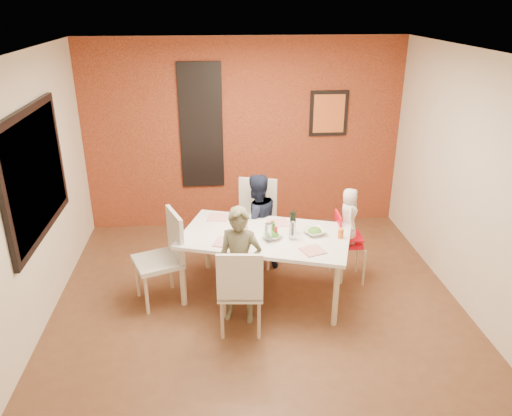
{
  "coord_description": "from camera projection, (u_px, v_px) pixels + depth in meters",
  "views": [
    {
      "loc": [
        -0.44,
        -4.67,
        3.17
      ],
      "look_at": [
        0.0,
        0.3,
        1.05
      ],
      "focal_mm": 35.0,
      "sensor_mm": 36.0,
      "label": 1
    }
  ],
  "objects": [
    {
      "name": "art_print_frame",
      "position": [
        329.0,
        113.0,
        7.04
      ],
      "size": [
        0.54,
        0.03,
        0.64
      ],
      "primitive_type": "cube",
      "color": "black",
      "rests_on": "wall_back"
    },
    {
      "name": "chair_far",
      "position": [
        256.0,
        216.0,
        6.35
      ],
      "size": [
        0.6,
        0.6,
        1.06
      ],
      "rotation": [
        0.0,
        0.0,
        -0.26
      ],
      "color": "beige",
      "rests_on": "ground"
    },
    {
      "name": "toddler",
      "position": [
        349.0,
        216.0,
        5.76
      ],
      "size": [
        0.26,
        0.35,
        0.66
      ],
      "primitive_type": "imported",
      "rotation": [
        0.0,
        0.0,
        1.4
      ],
      "color": "silver",
      "rests_on": "high_chair"
    },
    {
      "name": "wine_glass_b",
      "position": [
        293.0,
        231.0,
        5.34
      ],
      "size": [
        0.07,
        0.07,
        0.21
      ],
      "primitive_type": "cylinder",
      "color": "white",
      "rests_on": "dining_table"
    },
    {
      "name": "paper_towel_roll",
      "position": [
        243.0,
        225.0,
        5.41
      ],
      "size": [
        0.12,
        0.12,
        0.26
      ],
      "primitive_type": "cylinder",
      "color": "white",
      "rests_on": "dining_table"
    },
    {
      "name": "wine_glass_a",
      "position": [
        268.0,
        233.0,
        5.28
      ],
      "size": [
        0.07,
        0.07,
        0.21
      ],
      "primitive_type": "cylinder",
      "color": "silver",
      "rests_on": "dining_table"
    },
    {
      "name": "child_far",
      "position": [
        256.0,
        223.0,
        6.1
      ],
      "size": [
        0.73,
        0.66,
        1.24
      ],
      "primitive_type": "imported",
      "rotation": [
        0.0,
        0.0,
        3.51
      ],
      "color": "black",
      "rests_on": "ground"
    },
    {
      "name": "condiment_brown",
      "position": [
        272.0,
        227.0,
        5.48
      ],
      "size": [
        0.04,
        0.04,
        0.15
      ],
      "primitive_type": "cylinder",
      "color": "brown",
      "rests_on": "dining_table"
    },
    {
      "name": "child_near",
      "position": [
        240.0,
        266.0,
        5.09
      ],
      "size": [
        0.53,
        0.42,
        1.27
      ],
      "primitive_type": "imported",
      "rotation": [
        0.0,
        0.0,
        -0.27
      ],
      "color": "#605D44",
      "rests_on": "ground"
    },
    {
      "name": "glassblock_strip",
      "position": [
        201.0,
        126.0,
        6.95
      ],
      "size": [
        0.55,
        0.03,
        1.7
      ],
      "primitive_type": "cube",
      "color": "silver",
      "rests_on": "wall_back"
    },
    {
      "name": "high_chair",
      "position": [
        345.0,
        240.0,
        5.88
      ],
      "size": [
        0.38,
        0.38,
        0.86
      ],
      "rotation": [
        0.0,
        0.0,
        1.54
      ],
      "color": "red",
      "rests_on": "ground"
    },
    {
      "name": "plate_near_left",
      "position": [
        226.0,
        242.0,
        5.29
      ],
      "size": [
        0.31,
        0.31,
        0.01
      ],
      "primitive_type": "cube",
      "rotation": [
        0.0,
        0.0,
        -0.37
      ],
      "color": "white",
      "rests_on": "dining_table"
    },
    {
      "name": "chair_near",
      "position": [
        240.0,
        287.0,
        4.9
      ],
      "size": [
        0.48,
        0.48,
        0.96
      ],
      "rotation": [
        0.0,
        0.0,
        3.05
      ],
      "color": "silver",
      "rests_on": "ground"
    },
    {
      "name": "wine_bottle",
      "position": [
        293.0,
        223.0,
        5.46
      ],
      "size": [
        0.07,
        0.07,
        0.26
      ],
      "primitive_type": "cylinder",
      "color": "black",
      "rests_on": "dining_table"
    },
    {
      "name": "condiment_green",
      "position": [
        273.0,
        229.0,
        5.46
      ],
      "size": [
        0.04,
        0.04,
        0.14
      ],
      "primitive_type": "cylinder",
      "color": "#347D29",
      "rests_on": "dining_table"
    },
    {
      "name": "wall_right",
      "position": [
        473.0,
        185.0,
        5.21
      ],
      "size": [
        0.02,
        4.5,
        2.7
      ],
      "primitive_type": "cube",
      "color": "#F0E3C6",
      "rests_on": "ground"
    },
    {
      "name": "condiment_red",
      "position": [
        276.0,
        232.0,
        5.39
      ],
      "size": [
        0.03,
        0.03,
        0.13
      ],
      "primitive_type": "cylinder",
      "color": "red",
      "rests_on": "dining_table"
    },
    {
      "name": "wall_front",
      "position": [
        293.0,
        328.0,
        2.97
      ],
      "size": [
        4.5,
        0.02,
        2.7
      ],
      "primitive_type": "cube",
      "color": "#F0E3C6",
      "rests_on": "ground"
    },
    {
      "name": "salad_bowl_a",
      "position": [
        272.0,
        236.0,
        5.4
      ],
      "size": [
        0.28,
        0.28,
        0.05
      ],
      "primitive_type": "imported",
      "rotation": [
        0.0,
        0.0,
        -0.44
      ],
      "color": "white",
      "rests_on": "dining_table"
    },
    {
      "name": "ground",
      "position": [
        258.0,
        305.0,
        5.56
      ],
      "size": [
        4.5,
        4.5,
        0.0
      ],
      "primitive_type": "plane",
      "color": "brown",
      "rests_on": "ground"
    },
    {
      "name": "salad_bowl_b",
      "position": [
        315.0,
        232.0,
        5.49
      ],
      "size": [
        0.29,
        0.29,
        0.06
      ],
      "primitive_type": "imported",
      "rotation": [
        0.0,
        0.0,
        0.3
      ],
      "color": "white",
      "rests_on": "dining_table"
    },
    {
      "name": "art_print_canvas",
      "position": [
        329.0,
        114.0,
        7.02
      ],
      "size": [
        0.44,
        0.01,
        0.54
      ],
      "primitive_type": "cube",
      "color": "orange",
      "rests_on": "wall_back"
    },
    {
      "name": "plate_far_mid",
      "position": [
        279.0,
        223.0,
        5.75
      ],
      "size": [
        0.25,
        0.25,
        0.01
      ],
      "primitive_type": "cube",
      "rotation": [
        0.0,
        0.0,
        0.15
      ],
      "color": "white",
      "rests_on": "dining_table"
    },
    {
      "name": "ceiling",
      "position": [
        259.0,
        53.0,
        4.5
      ],
      "size": [
        4.5,
        4.5,
        0.02
      ],
      "primitive_type": "cube",
      "color": "silver",
      "rests_on": "wall_back"
    },
    {
      "name": "wall_back",
      "position": [
        244.0,
        135.0,
        7.09
      ],
      "size": [
        4.5,
        0.02,
        2.7
      ],
      "primitive_type": "cube",
      "color": "#F0E3C6",
      "rests_on": "ground"
    },
    {
      "name": "dining_table",
      "position": [
        265.0,
        240.0,
        5.51
      ],
      "size": [
        2.04,
        1.52,
        0.76
      ],
      "rotation": [
        0.0,
        0.0,
        -0.31
      ],
      "color": "white",
      "rests_on": "ground"
    },
    {
      "name": "chair_left",
      "position": [
        165.0,
        253.0,
        5.46
      ],
      "size": [
        0.63,
        0.63,
        1.04
      ],
      "rotation": [
        0.0,
        0.0,
        5.08
      ],
      "color": "beige",
      "rests_on": "ground"
    },
    {
      "name": "sippy_cup",
      "position": [
        341.0,
        234.0,
        5.39
      ],
      "size": [
        0.06,
        0.06,
        0.1
      ],
      "primitive_type": "cylinder",
      "color": "orange",
      "rests_on": "dining_table"
    },
    {
      "name": "brick_accent_wall",
      "position": [
        244.0,
        136.0,
        7.08
      ],
      "size": [
        4.5,
        0.02,
        2.7
      ],
      "primitive_type": "cube",
      "color": "maroon",
      "rests_on": "ground"
    },
    {
      "name": "plate_near_right",
      "position": [
        313.0,
        251.0,
        5.12
      ],
      "size": [
        0.28,
        0.28,
        0.01
      ],
      "primitive_type": "cube",
      "rotation": [
        0.0,
        0.0,
        0.34
      ],
      "color": "white",
      "rests_on": "dining_table"
    },
    {
      "name": "glassblock_surround",
      "position": [
        201.0,
        127.0,
        6.95
      ],
      "size": [
        0.6,
        0.03,
        1.76
      ],
      "primitive_type": "cube",
      "color": "black",
      "rests_on": "wall_back"
    },
    {
      "name": "picture_window_frame",
      "position": [
        35.0,
        173.0,
        4.96
      ],
      "size": [
        0.05,
        1.7,
        1.3
      ],
      "primitive_type": "cube",
      "color": "black",
      "rests_on": "wall_left"
    },
    {
      "name": "picture_window_pane",
      "position": [
        36.0,
        173.0,
        4.96
      ],
      "size": [
        0.02,
        1.55,
        1.15
      ],
      "primitive_type": "cube",
      "color": "black",
      "rests_on": "wall_left"
    },
    {
      "name": "plate_far_left",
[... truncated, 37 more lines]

